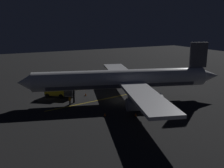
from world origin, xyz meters
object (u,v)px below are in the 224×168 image
Objects in this scene: airliner at (124,80)px; catering_truck at (147,101)px; traffic_cone_near_left at (136,115)px; traffic_cone_near_right at (105,115)px; traffic_cone_under_wing at (86,95)px; baggage_truck at (59,91)px; ground_crew_worker at (70,100)px.

airliner is 6.10× the size of catering_truck.
airliner is at bearing -17.81° from traffic_cone_near_left.
catering_truck is at bearing -86.34° from traffic_cone_near_right.
catering_truck reaches higher than traffic_cone_near_right.
catering_truck is 13.95m from traffic_cone_under_wing.
baggage_truck is at bearing 26.14° from traffic_cone_near_left.
baggage_truck reaches higher than traffic_cone_near_left.
baggage_truck is at bearing 41.75° from catering_truck.
baggage_truck is at bearing 3.77° from ground_crew_worker.
catering_truck is 3.67× the size of ground_crew_worker.
baggage_truck is 18.54m from traffic_cone_near_left.
baggage_truck is 10.86× the size of traffic_cone_near_left.
ground_crew_worker reaches higher than traffic_cone_near_right.
airliner is 13.83m from baggage_truck.
airliner is at bearing -137.86° from traffic_cone_under_wing.
airliner is 70.77× the size of traffic_cone_under_wing.
airliner is 9.82m from traffic_cone_near_left.
ground_crew_worker is at bearing 57.48° from catering_truck.
ground_crew_worker is (7.56, 11.85, -0.34)m from catering_truck.
traffic_cone_near_left is at bearing 125.07° from catering_truck.
airliner reaches higher than catering_truck.
ground_crew_worker reaches higher than traffic_cone_under_wing.
baggage_truck is 0.94× the size of catering_truck.
traffic_cone_under_wing is (6.28, 5.69, -3.83)m from airliner.
traffic_cone_near_left is at bearing 162.19° from airliner.
airliner is 70.77× the size of traffic_cone_near_left.
catering_truck is 14.06m from ground_crew_worker.
airliner is 6.53m from catering_truck.
baggage_truck reaches higher than ground_crew_worker.
traffic_cone_near_left is at bearing -168.90° from traffic_cone_under_wing.
traffic_cone_under_wing is at bearing -108.26° from baggage_truck.
airliner is 70.77× the size of traffic_cone_near_right.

